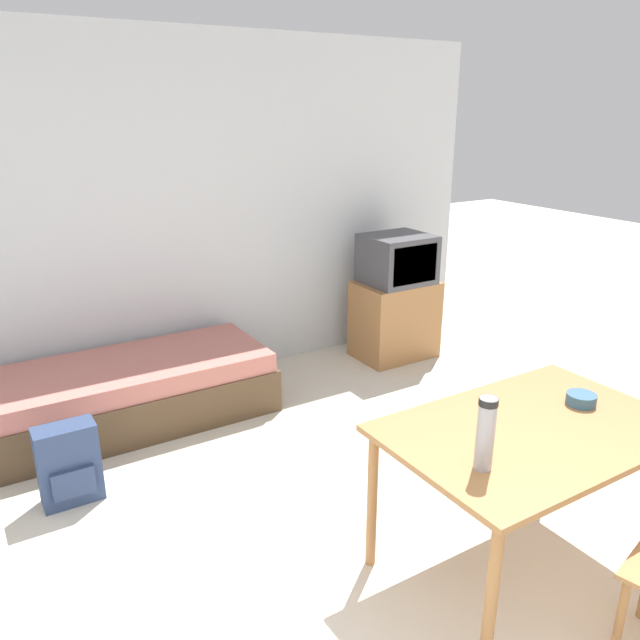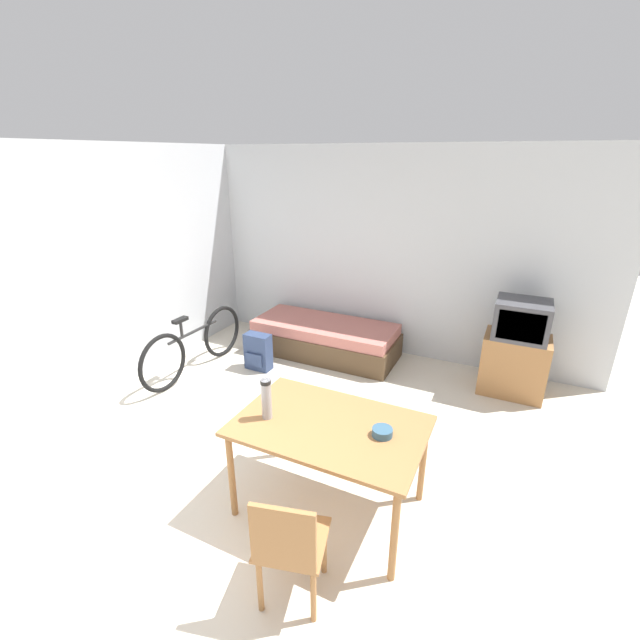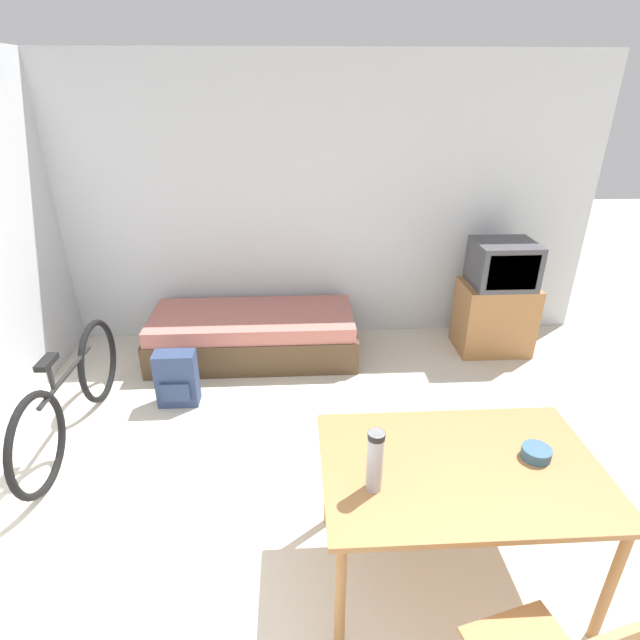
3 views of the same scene
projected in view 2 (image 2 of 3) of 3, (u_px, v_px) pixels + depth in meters
The scene contains 11 objects.
ground_plane at pixel (189, 558), 2.92m from camera, with size 20.00×20.00×0.00m, color beige.
wall_back at pixel (378, 253), 5.64m from camera, with size 5.69×0.06×2.70m.
wall_left at pixel (131, 266), 4.98m from camera, with size 0.06×4.80×2.70m.
daybed at pixel (325, 338), 5.83m from camera, with size 1.95×0.82×0.46m.
tv at pixel (516, 350), 4.78m from camera, with size 0.69×0.49×1.11m.
dining_table at pixel (330, 433), 3.11m from camera, with size 1.36×0.89×0.76m.
wooden_chair at pixel (289, 545), 2.46m from camera, with size 0.49×0.49×0.85m.
bicycle at pixel (195, 345), 5.31m from camera, with size 0.09×1.74×0.78m.
thermos_flask at pixel (266, 397), 3.09m from camera, with size 0.08×0.08×0.31m.
mate_bowl at pixel (382, 432), 2.94m from camera, with size 0.14×0.14×0.06m.
backpack at pixel (258, 352), 5.41m from camera, with size 0.33×0.20×0.47m.
Camera 2 is at (1.73, -1.53, 2.58)m, focal length 24.00 mm.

